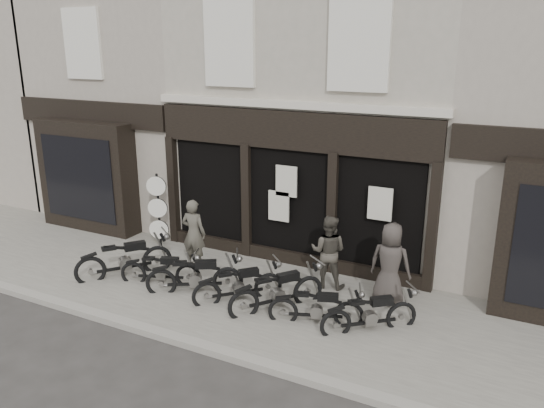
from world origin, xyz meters
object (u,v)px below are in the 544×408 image
at_px(motorcycle_4, 278,295).
at_px(man_right, 390,264).
at_px(motorcycle_2, 196,279).
at_px(man_centre, 328,251).
at_px(motorcycle_0, 126,262).
at_px(motorcycle_6, 370,318).
at_px(motorcycle_5, 317,311).
at_px(advert_sign_post, 158,214).
at_px(motorcycle_3, 239,288).
at_px(man_left, 194,233).
at_px(motorcycle_1, 162,273).

height_order(motorcycle_4, man_right, man_right).
distance_m(motorcycle_2, man_centre, 3.01).
bearing_deg(man_centre, motorcycle_2, 24.95).
height_order(motorcycle_0, motorcycle_6, motorcycle_0).
relative_size(motorcycle_4, motorcycle_5, 1.03).
bearing_deg(motorcycle_5, man_right, 34.98).
bearing_deg(advert_sign_post, man_centre, -25.51).
height_order(motorcycle_4, motorcycle_6, motorcycle_4).
height_order(motorcycle_3, man_right, man_right).
distance_m(motorcycle_0, man_centre, 4.80).
relative_size(man_left, advert_sign_post, 0.80).
distance_m(motorcycle_0, motorcycle_2, 2.00).
xyz_separation_m(motorcycle_5, man_right, (1.03, 1.46, 0.64)).
distance_m(motorcycle_3, man_left, 2.25).
bearing_deg(motorcycle_5, motorcycle_6, -9.18).
xyz_separation_m(motorcycle_1, motorcycle_3, (2.01, 0.08, 0.02)).
xyz_separation_m(motorcycle_6, man_left, (-4.77, 1.02, 0.60)).
bearing_deg(motorcycle_5, motorcycle_3, 155.43).
bearing_deg(man_right, motorcycle_4, 32.69).
height_order(motorcycle_1, motorcycle_3, motorcycle_3).
relative_size(motorcycle_0, motorcycle_1, 1.09).
distance_m(motorcycle_4, advert_sign_post, 4.77).
xyz_separation_m(motorcycle_6, man_centre, (-1.43, 1.44, 0.58)).
height_order(motorcycle_6, man_right, man_right).
distance_m(motorcycle_6, advert_sign_post, 6.64).
distance_m(motorcycle_0, motorcycle_4, 3.95).
bearing_deg(motorcycle_1, advert_sign_post, 108.02).
bearing_deg(man_right, motorcycle_3, 24.29).
relative_size(man_centre, advert_sign_post, 0.78).
xyz_separation_m(motorcycle_3, man_left, (-1.89, 1.06, 0.59)).
bearing_deg(motorcycle_2, motorcycle_5, -32.05).
bearing_deg(motorcycle_6, man_centre, 94.51).
height_order(motorcycle_6, man_centre, man_centre).
bearing_deg(motorcycle_0, man_left, -6.87).
bearing_deg(motorcycle_5, man_left, 142.13).
distance_m(motorcycle_2, man_right, 4.22).
bearing_deg(motorcycle_4, advert_sign_post, 105.90).
bearing_deg(motorcycle_1, motorcycle_5, -22.44).
xyz_separation_m(motorcycle_0, man_left, (1.15, 1.19, 0.54)).
height_order(motorcycle_1, advert_sign_post, advert_sign_post).
bearing_deg(man_right, motorcycle_1, 15.72).
height_order(motorcycle_1, motorcycle_5, motorcycle_5).
relative_size(man_centre, man_right, 0.95).
bearing_deg(motorcycle_1, motorcycle_3, -19.13).
relative_size(motorcycle_1, motorcycle_3, 1.13).
bearing_deg(motorcycle_3, man_right, -21.31).
relative_size(motorcycle_2, man_left, 1.13).
relative_size(motorcycle_6, advert_sign_post, 0.76).
bearing_deg(man_centre, advert_sign_post, -10.49).
xyz_separation_m(motorcycle_1, motorcycle_5, (3.87, -0.07, 0.00)).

